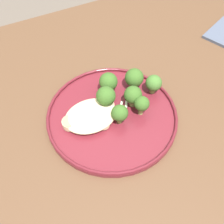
{
  "coord_description": "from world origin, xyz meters",
  "views": [
    {
      "loc": [
        0.15,
        0.27,
        1.22
      ],
      "look_at": [
        -0.01,
        -0.04,
        0.76
      ],
      "focal_mm": 42.1,
      "sensor_mm": 36.0,
      "label": 1
    }
  ],
  "objects_px": {
    "seared_scallop_half_hidden": "(70,123)",
    "broccoli_floret_tall_stalk": "(154,83)",
    "seared_scallop_right_edge": "(97,108)",
    "seared_scallop_front_small": "(80,111)",
    "broccoli_floret_small_sprig": "(142,104)",
    "seared_scallop_on_noodles": "(103,123)",
    "dinner_plate": "(112,115)",
    "broccoli_floret_front_edge": "(133,95)",
    "broccoli_floret_near_rim": "(106,96)",
    "seared_scallop_left_edge": "(108,106)",
    "broccoli_floret_split_head": "(120,113)",
    "broccoli_floret_right_tilted": "(108,82)",
    "seared_scallop_large_seared": "(99,115)",
    "broccoli_floret_center_pile": "(134,78)"
  },
  "relations": [
    {
      "from": "seared_scallop_half_hidden",
      "to": "broccoli_floret_tall_stalk",
      "type": "height_order",
      "value": "broccoli_floret_tall_stalk"
    },
    {
      "from": "broccoli_floret_small_sprig",
      "to": "seared_scallop_right_edge",
      "type": "bearing_deg",
      "value": -30.11
    },
    {
      "from": "seared_scallop_half_hidden",
      "to": "seared_scallop_right_edge",
      "type": "xyz_separation_m",
      "value": [
        -0.07,
        -0.01,
        0.0
      ]
    },
    {
      "from": "seared_scallop_left_edge",
      "to": "seared_scallop_on_noodles",
      "type": "height_order",
      "value": "seared_scallop_left_edge"
    },
    {
      "from": "broccoli_floret_near_rim",
      "to": "broccoli_floret_split_head",
      "type": "distance_m",
      "value": 0.05
    },
    {
      "from": "seared_scallop_on_noodles",
      "to": "broccoli_floret_center_pile",
      "type": "xyz_separation_m",
      "value": [
        -0.11,
        -0.07,
        0.02
      ]
    },
    {
      "from": "seared_scallop_left_edge",
      "to": "broccoli_floret_near_rim",
      "type": "height_order",
      "value": "broccoli_floret_near_rim"
    },
    {
      "from": "broccoli_floret_right_tilted",
      "to": "seared_scallop_front_small",
      "type": "bearing_deg",
      "value": 19.23
    },
    {
      "from": "seared_scallop_on_noodles",
      "to": "broccoli_floret_center_pile",
      "type": "bearing_deg",
      "value": -149.25
    },
    {
      "from": "broccoli_floret_near_rim",
      "to": "seared_scallop_left_edge",
      "type": "bearing_deg",
      "value": 121.06
    },
    {
      "from": "dinner_plate",
      "to": "seared_scallop_large_seared",
      "type": "bearing_deg",
      "value": -8.37
    },
    {
      "from": "seared_scallop_large_seared",
      "to": "broccoli_floret_tall_stalk",
      "type": "height_order",
      "value": "broccoli_floret_tall_stalk"
    },
    {
      "from": "seared_scallop_on_noodles",
      "to": "broccoli_floret_small_sprig",
      "type": "relative_size",
      "value": 0.56
    },
    {
      "from": "seared_scallop_right_edge",
      "to": "broccoli_floret_right_tilted",
      "type": "xyz_separation_m",
      "value": [
        -0.05,
        -0.04,
        0.02
      ]
    },
    {
      "from": "seared_scallop_left_edge",
      "to": "broccoli_floret_right_tilted",
      "type": "height_order",
      "value": "broccoli_floret_right_tilted"
    },
    {
      "from": "seared_scallop_front_small",
      "to": "seared_scallop_right_edge",
      "type": "relative_size",
      "value": 1.14
    },
    {
      "from": "seared_scallop_front_small",
      "to": "seared_scallop_on_noodles",
      "type": "height_order",
      "value": "seared_scallop_front_small"
    },
    {
      "from": "broccoli_floret_small_sprig",
      "to": "broccoli_floret_right_tilted",
      "type": "distance_m",
      "value": 0.1
    },
    {
      "from": "broccoli_floret_split_head",
      "to": "broccoli_floret_tall_stalk",
      "type": "distance_m",
      "value": 0.12
    },
    {
      "from": "dinner_plate",
      "to": "broccoli_floret_split_head",
      "type": "distance_m",
      "value": 0.04
    },
    {
      "from": "dinner_plate",
      "to": "broccoli_floret_small_sprig",
      "type": "bearing_deg",
      "value": 157.05
    },
    {
      "from": "seared_scallop_on_noodles",
      "to": "seared_scallop_left_edge",
      "type": "bearing_deg",
      "value": -128.63
    },
    {
      "from": "seared_scallop_on_noodles",
      "to": "broccoli_floret_small_sprig",
      "type": "xyz_separation_m",
      "value": [
        -0.09,
        0.01,
        0.02
      ]
    },
    {
      "from": "seared_scallop_on_noodles",
      "to": "broccoli_floret_split_head",
      "type": "distance_m",
      "value": 0.04
    },
    {
      "from": "seared_scallop_right_edge",
      "to": "broccoli_floret_split_head",
      "type": "height_order",
      "value": "broccoli_floret_split_head"
    },
    {
      "from": "broccoli_floret_front_edge",
      "to": "broccoli_floret_tall_stalk",
      "type": "height_order",
      "value": "broccoli_floret_front_edge"
    },
    {
      "from": "broccoli_floret_near_rim",
      "to": "broccoli_floret_right_tilted",
      "type": "height_order",
      "value": "broccoli_floret_near_rim"
    },
    {
      "from": "seared_scallop_front_small",
      "to": "broccoli_floret_near_rim",
      "type": "height_order",
      "value": "broccoli_floret_near_rim"
    },
    {
      "from": "broccoli_floret_front_edge",
      "to": "seared_scallop_left_edge",
      "type": "bearing_deg",
      "value": -14.55
    },
    {
      "from": "broccoli_floret_front_edge",
      "to": "broccoli_floret_near_rim",
      "type": "bearing_deg",
      "value": -17.57
    },
    {
      "from": "seared_scallop_right_edge",
      "to": "seared_scallop_left_edge",
      "type": "bearing_deg",
      "value": 166.13
    },
    {
      "from": "seared_scallop_left_edge",
      "to": "seared_scallop_half_hidden",
      "type": "bearing_deg",
      "value": 3.1
    },
    {
      "from": "seared_scallop_half_hidden",
      "to": "seared_scallop_on_noodles",
      "type": "relative_size",
      "value": 1.19
    },
    {
      "from": "seared_scallop_large_seared",
      "to": "broccoli_floret_center_pile",
      "type": "distance_m",
      "value": 0.12
    },
    {
      "from": "dinner_plate",
      "to": "broccoli_floret_split_head",
      "type": "height_order",
      "value": "broccoli_floret_split_head"
    },
    {
      "from": "seared_scallop_front_small",
      "to": "seared_scallop_left_edge",
      "type": "height_order",
      "value": "same"
    },
    {
      "from": "dinner_plate",
      "to": "broccoli_floret_front_edge",
      "type": "bearing_deg",
      "value": -175.87
    },
    {
      "from": "seared_scallop_large_seared",
      "to": "broccoli_floret_front_edge",
      "type": "bearing_deg",
      "value": 179.63
    },
    {
      "from": "seared_scallop_right_edge",
      "to": "broccoli_floret_near_rim",
      "type": "xyz_separation_m",
      "value": [
        -0.02,
        0.0,
        0.03
      ]
    },
    {
      "from": "dinner_plate",
      "to": "broccoli_floret_tall_stalk",
      "type": "distance_m",
      "value": 0.12
    },
    {
      "from": "seared_scallop_front_small",
      "to": "seared_scallop_right_edge",
      "type": "xyz_separation_m",
      "value": [
        -0.03,
        0.01,
        0.0
      ]
    },
    {
      "from": "seared_scallop_large_seared",
      "to": "broccoli_floret_near_rim",
      "type": "xyz_separation_m",
      "value": [
        -0.03,
        -0.02,
        0.03
      ]
    },
    {
      "from": "broccoli_floret_split_head",
      "to": "broccoli_floret_right_tilted",
      "type": "bearing_deg",
      "value": -101.38
    },
    {
      "from": "seared_scallop_left_edge",
      "to": "broccoli_floret_near_rim",
      "type": "bearing_deg",
      "value": -58.94
    },
    {
      "from": "seared_scallop_front_small",
      "to": "broccoli_floret_small_sprig",
      "type": "xyz_separation_m",
      "value": [
        -0.12,
        0.06,
        0.02
      ]
    },
    {
      "from": "broccoli_floret_right_tilted",
      "to": "broccoli_floret_tall_stalk",
      "type": "distance_m",
      "value": 0.1
    },
    {
      "from": "dinner_plate",
      "to": "broccoli_floret_near_rim",
      "type": "xyz_separation_m",
      "value": [
        0.0,
        -0.02,
        0.04
      ]
    },
    {
      "from": "broccoli_floret_small_sprig",
      "to": "seared_scallop_on_noodles",
      "type": "bearing_deg",
      "value": -4.24
    },
    {
      "from": "broccoli_floret_split_head",
      "to": "seared_scallop_left_edge",
      "type": "bearing_deg",
      "value": -80.91
    },
    {
      "from": "seared_scallop_right_edge",
      "to": "seared_scallop_left_edge",
      "type": "xyz_separation_m",
      "value": [
        -0.02,
        0.01,
        -0.0
      ]
    }
  ]
}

